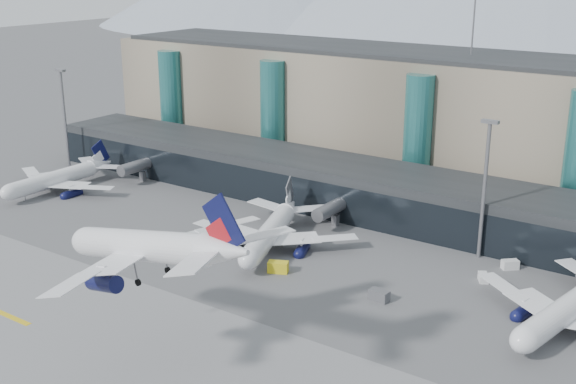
% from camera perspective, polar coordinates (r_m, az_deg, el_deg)
% --- Properties ---
extents(ground, '(900.00, 900.00, 0.00)m').
position_cam_1_polar(ground, '(113.58, -8.73, -9.57)').
color(ground, '#515154').
rests_on(ground, ground).
extents(runway_strip, '(400.00, 40.00, 0.04)m').
position_cam_1_polar(runway_strip, '(104.66, -14.46, -12.51)').
color(runway_strip, slate).
rests_on(runway_strip, ground).
extents(runway_markings, '(128.00, 1.00, 0.02)m').
position_cam_1_polar(runway_markings, '(104.65, -14.46, -12.49)').
color(runway_markings, gold).
rests_on(runway_markings, ground).
extents(concourse, '(170.00, 27.00, 10.00)m').
position_cam_1_polar(concourse, '(155.20, 5.81, 0.20)').
color(concourse, black).
rests_on(concourse, ground).
extents(terminal_main, '(130.00, 30.00, 31.00)m').
position_cam_1_polar(terminal_main, '(191.79, 4.05, 6.91)').
color(terminal_main, gray).
rests_on(terminal_main, ground).
extents(teal_towers, '(116.40, 19.40, 46.00)m').
position_cam_1_polar(teal_towers, '(173.62, 4.19, 5.25)').
color(teal_towers, '#287071').
rests_on(teal_towers, ground).
extents(lightmast_left, '(3.00, 1.20, 25.60)m').
position_cam_1_polar(lightmast_left, '(194.42, -17.26, 5.99)').
color(lightmast_left, slate).
rests_on(lightmast_left, ground).
extents(lightmast_mid, '(3.00, 1.20, 25.60)m').
position_cam_1_polar(lightmast_mid, '(132.37, 15.30, 0.78)').
color(lightmast_mid, slate).
rests_on(lightmast_mid, ground).
extents(hero_jet, '(35.79, 36.12, 11.69)m').
position_cam_1_polar(hero_jet, '(92.77, -10.21, -3.82)').
color(hero_jet, white).
rests_on(hero_jet, ground).
extents(jet_parked_left, '(33.01, 31.81, 10.63)m').
position_cam_1_polar(jet_parked_left, '(178.49, -17.28, 1.52)').
color(jet_parked_left, white).
rests_on(jet_parked_left, ground).
extents(jet_parked_mid, '(32.37, 34.42, 11.07)m').
position_cam_1_polar(jet_parked_mid, '(137.52, -1.14, -2.42)').
color(jet_parked_mid, white).
rests_on(jet_parked_mid, ground).
extents(jet_parked_right, '(33.50, 34.07, 10.98)m').
position_cam_1_polar(jet_parked_right, '(116.55, 21.82, -7.71)').
color(jet_parked_right, white).
rests_on(jet_parked_right, ground).
extents(veh_b, '(1.59, 2.39, 1.32)m').
position_cam_1_polar(veh_b, '(141.38, -1.43, -3.37)').
color(veh_b, gold).
rests_on(veh_b, ground).
extents(veh_c, '(3.34, 1.96, 1.78)m').
position_cam_1_polar(veh_c, '(117.17, 7.22, -8.10)').
color(veh_c, '#4D4D52').
rests_on(veh_c, ground).
extents(veh_d, '(3.14, 3.11, 1.64)m').
position_cam_1_polar(veh_d, '(133.32, 17.14, -5.50)').
color(veh_d, silver).
rests_on(veh_d, ground).
extents(veh_g, '(2.50, 2.85, 1.44)m').
position_cam_1_polar(veh_g, '(127.15, 15.17, -6.54)').
color(veh_g, silver).
rests_on(veh_g, ground).
extents(veh_h, '(3.95, 3.11, 1.94)m').
position_cam_1_polar(veh_h, '(126.12, -0.79, -5.95)').
color(veh_h, gold).
rests_on(veh_h, ground).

